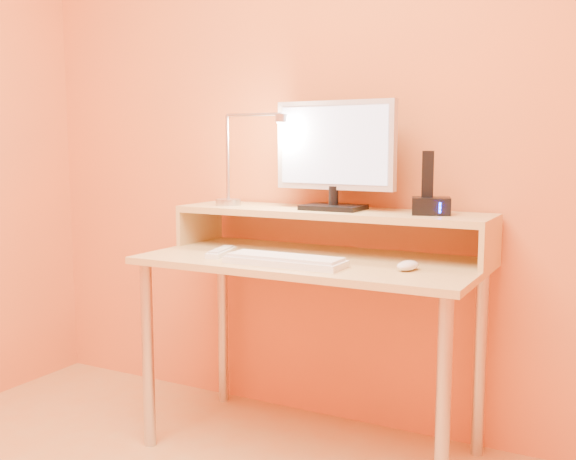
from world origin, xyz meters
The scene contains 25 objects.
wall_back centered at (0.00, 1.50, 1.25)m, with size 3.00×0.04×2.50m, color orange.
desk_leg_fl centered at (-0.55, 0.93, 0.35)m, with size 0.04×0.04×0.69m, color #B9B9BD.
desk_leg_fr centered at (0.55, 0.93, 0.35)m, with size 0.04×0.04×0.69m, color #B9B9BD.
desk_leg_bl centered at (-0.55, 1.43, 0.35)m, with size 0.04×0.04×0.69m, color #B9B9BD.
desk_leg_br centered at (0.55, 1.43, 0.35)m, with size 0.04×0.04×0.69m, color #B9B9BD.
desk_lower centered at (0.00, 1.18, 0.71)m, with size 1.20×0.60×0.03m, color #D9B96E.
shelf_riser_left centered at (-0.59, 1.33, 0.79)m, with size 0.02×0.30×0.14m, color #D9B96E.
shelf_riser_right centered at (0.59, 1.33, 0.79)m, with size 0.02×0.30×0.14m, color #D9B96E.
desk_shelf centered at (0.00, 1.33, 0.87)m, with size 1.20×0.30×0.03m, color #D9B96E.
monitor_foot centered at (0.02, 1.33, 0.89)m, with size 0.22×0.16×0.02m, color black.
monitor_neck centered at (0.02, 1.33, 0.93)m, with size 0.04×0.04×0.07m, color black.
monitor_panel centered at (0.02, 1.34, 1.12)m, with size 0.48×0.04×0.33m, color #B7B6BC.
monitor_back centered at (0.02, 1.36, 1.12)m, with size 0.43×0.01×0.28m, color black.
monitor_screen centered at (0.02, 1.32, 1.12)m, with size 0.44×0.00×0.28m, color #AEBCE3.
lamp_base centered at (-0.43, 1.30, 0.89)m, with size 0.10×0.10×0.03m, color #B9B9BD.
lamp_post centered at (-0.43, 1.30, 1.07)m, with size 0.01×0.01×0.33m, color #B9B9BD.
lamp_arm centered at (-0.31, 1.30, 1.24)m, with size 0.01×0.01×0.24m, color #B9B9BD.
lamp_head centered at (-0.19, 1.30, 1.22)m, with size 0.04×0.04×0.03m, color #B9B9BD.
lamp_bulb centered at (-0.19, 1.30, 1.20)m, with size 0.03×0.03×0.00m, color #FFEAC6.
phone_dock centered at (0.38, 1.33, 0.91)m, with size 0.13×0.10×0.06m, color black.
phone_handset centered at (0.37, 1.33, 1.02)m, with size 0.04×0.03×0.16m, color black.
phone_led centered at (0.43, 1.28, 0.91)m, with size 0.01×0.00×0.04m, color #1533FF.
keyboard centered at (-0.02, 1.01, 0.73)m, with size 0.41×0.13×0.02m, color white.
mouse centered at (0.38, 1.10, 0.74)m, with size 0.05×0.10×0.03m, color silver.
remote_control centered at (-0.32, 1.08, 0.73)m, with size 0.05×0.19×0.02m, color white.
Camera 1 is at (1.03, -0.94, 1.12)m, focal length 41.69 mm.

